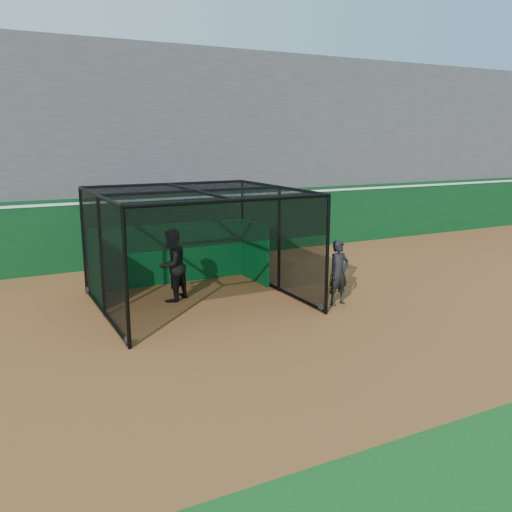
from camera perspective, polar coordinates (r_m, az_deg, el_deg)
name	(u,v)px	position (r m, az deg, el deg)	size (l,w,h in m)	color
ground	(267,333)	(12.93, 1.22, -8.08)	(120.00, 120.00, 0.00)	brown
outfield_wall	(157,227)	(20.26, -10.35, 2.97)	(50.00, 0.50, 2.50)	#0A3817
grandstand	(127,139)	(23.64, -13.43, 11.92)	(50.00, 7.85, 8.95)	#4C4C4F
batting_cage	(197,248)	(14.92, -6.22, 0.83)	(5.26, 5.05, 3.12)	black
batter	(172,265)	(15.34, -8.85, -0.97)	(0.99, 0.77, 2.04)	black
on_deck_player	(339,273)	(14.99, 8.70, -1.77)	(0.70, 0.50, 1.79)	black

